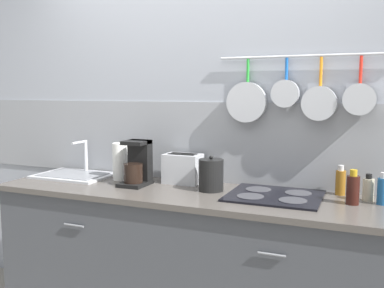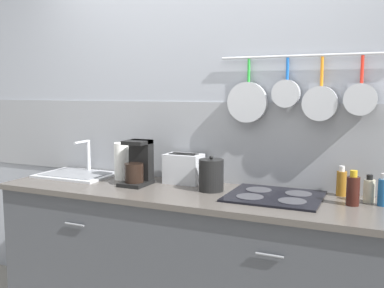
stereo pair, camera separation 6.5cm
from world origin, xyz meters
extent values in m
cube|color=#999EA8|center=(0.00, 0.36, 1.30)|extent=(7.20, 0.06, 2.60)
cube|color=gray|center=(0.00, 0.35, 1.20)|extent=(7.20, 0.07, 0.53)
cylinder|color=#B7BABF|center=(0.65, 0.30, 1.75)|extent=(1.07, 0.02, 0.02)
cylinder|color=green|center=(0.30, 0.30, 1.67)|extent=(0.02, 0.02, 0.14)
cylinder|color=#B7BABF|center=(0.30, 0.28, 1.47)|extent=(0.25, 0.04, 0.25)
cylinder|color=#1959B2|center=(0.54, 0.30, 1.67)|extent=(0.02, 0.02, 0.13)
cylinder|color=#B7BABF|center=(0.54, 0.28, 1.53)|extent=(0.17, 0.05, 0.17)
cylinder|color=orange|center=(0.74, 0.30, 1.65)|extent=(0.02, 0.02, 0.17)
cylinder|color=#B7BABF|center=(0.74, 0.27, 1.47)|extent=(0.20, 0.06, 0.20)
cylinder|color=red|center=(0.96, 0.30, 1.66)|extent=(0.02, 0.02, 0.16)
cylinder|color=#B7BABF|center=(0.96, 0.27, 1.49)|extent=(0.18, 0.07, 0.18)
cube|color=#3F4247|center=(0.00, 0.00, 0.45)|extent=(2.40, 0.60, 0.90)
cylinder|color=slate|center=(-0.60, -0.31, 0.74)|extent=(0.14, 0.01, 0.01)
cylinder|color=slate|center=(0.60, -0.31, 0.74)|extent=(0.14, 0.01, 0.01)
cube|color=#4C4742|center=(0.00, 0.00, 0.92)|extent=(2.44, 0.64, 0.03)
cube|color=#B7BABF|center=(-0.92, 0.11, 0.94)|extent=(0.52, 0.38, 0.01)
cube|color=slate|center=(-0.92, 0.11, 0.95)|extent=(0.45, 0.30, 0.00)
cylinder|color=#B7BABF|center=(-0.92, 0.25, 1.06)|extent=(0.03, 0.03, 0.25)
cylinder|color=#B7BABF|center=(-0.92, 0.18, 1.17)|extent=(0.02, 0.15, 0.02)
cylinder|color=white|center=(-0.55, 0.14, 1.06)|extent=(0.10, 0.10, 0.25)
cube|color=black|center=(-0.37, 0.02, 0.95)|extent=(0.16, 0.21, 0.02)
cube|color=black|center=(-0.37, 0.09, 1.08)|extent=(0.15, 0.07, 0.29)
cylinder|color=black|center=(-0.37, 0.00, 1.02)|extent=(0.12, 0.12, 0.12)
cube|color=black|center=(-0.37, 0.04, 1.21)|extent=(0.15, 0.16, 0.02)
cube|color=#B7BABF|center=(-0.11, 0.21, 1.03)|extent=(0.24, 0.16, 0.19)
cube|color=black|center=(-0.11, 0.18, 1.13)|extent=(0.18, 0.03, 0.00)
cube|color=black|center=(-0.11, 0.24, 1.13)|extent=(0.18, 0.03, 0.00)
cube|color=black|center=(-0.24, 0.21, 1.07)|extent=(0.02, 0.02, 0.02)
cylinder|color=black|center=(0.14, 0.07, 1.03)|extent=(0.15, 0.15, 0.19)
sphere|color=black|center=(0.14, 0.07, 1.14)|extent=(0.02, 0.02, 0.02)
cube|color=black|center=(0.53, 0.07, 0.94)|extent=(0.53, 0.46, 0.01)
cylinder|color=#38383D|center=(0.41, -0.02, 0.95)|extent=(0.15, 0.15, 0.00)
cylinder|color=#38383D|center=(0.65, -0.02, 0.95)|extent=(0.15, 0.15, 0.00)
cylinder|color=#38383D|center=(0.41, 0.16, 0.95)|extent=(0.15, 0.15, 0.00)
cylinder|color=#38383D|center=(0.65, 0.16, 0.95)|extent=(0.15, 0.15, 0.00)
cylinder|color=#8C5919|center=(0.87, 0.27, 1.01)|extent=(0.06, 0.06, 0.14)
cylinder|color=beige|center=(0.87, 0.27, 1.10)|extent=(0.03, 0.03, 0.03)
cylinder|color=#33140F|center=(0.95, 0.07, 1.01)|extent=(0.07, 0.07, 0.16)
cylinder|color=#B28C19|center=(0.95, 0.07, 1.11)|extent=(0.04, 0.04, 0.03)
cylinder|color=#BFB799|center=(1.03, 0.18, 1.00)|extent=(0.06, 0.06, 0.12)
cylinder|color=black|center=(1.03, 0.18, 1.07)|extent=(0.03, 0.03, 0.03)
cylinder|color=navy|center=(1.10, 0.13, 1.01)|extent=(0.06, 0.06, 0.14)
cylinder|color=beige|center=(1.10, 0.13, 1.09)|extent=(0.03, 0.03, 0.03)
camera|label=1|loc=(1.02, -2.33, 1.54)|focal=40.00mm
camera|label=2|loc=(1.08, -2.31, 1.54)|focal=40.00mm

